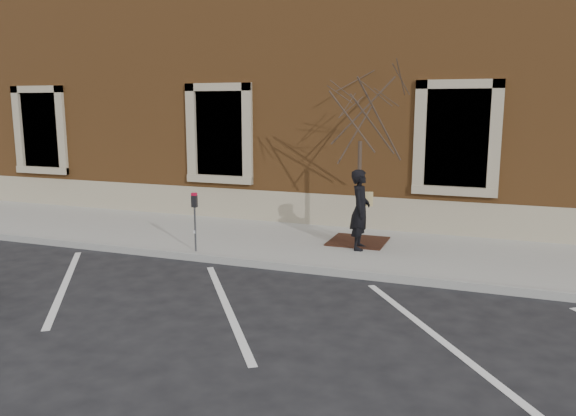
% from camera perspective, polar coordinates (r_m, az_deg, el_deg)
% --- Properties ---
extents(ground, '(120.00, 120.00, 0.00)m').
position_cam_1_polar(ground, '(10.99, -1.10, -6.18)').
color(ground, '#28282B').
rests_on(ground, ground).
extents(sidewalk_near, '(40.00, 3.50, 0.15)m').
position_cam_1_polar(sidewalk_near, '(12.56, 1.84, -3.71)').
color(sidewalk_near, '#A4A39A').
rests_on(sidewalk_near, ground).
extents(curb_near, '(40.00, 0.12, 0.15)m').
position_cam_1_polar(curb_near, '(10.92, -1.20, -5.88)').
color(curb_near, '#9E9E99').
rests_on(curb_near, ground).
extents(parking_stripes, '(28.00, 4.40, 0.01)m').
position_cam_1_polar(parking_stripes, '(9.08, -6.27, -9.85)').
color(parking_stripes, silver).
rests_on(parking_stripes, ground).
extents(building_civic, '(40.00, 8.62, 8.00)m').
position_cam_1_polar(building_civic, '(17.98, 8.19, 13.04)').
color(building_civic, brown).
rests_on(building_civic, ground).
extents(man, '(0.45, 0.64, 1.68)m').
position_cam_1_polar(man, '(11.77, 7.35, -0.18)').
color(man, black).
rests_on(man, sidewalk_near).
extents(parking_meter, '(0.11, 0.09, 1.23)m').
position_cam_1_polar(parking_meter, '(11.65, -9.46, -0.29)').
color(parking_meter, '#595B60').
rests_on(parking_meter, sidewalk_near).
extents(tree_grate, '(1.22, 1.22, 0.03)m').
position_cam_1_polar(tree_grate, '(12.55, 7.11, -3.37)').
color(tree_grate, '#3B1E13').
rests_on(tree_grate, sidewalk_near).
extents(sapling, '(2.43, 2.43, 4.05)m').
position_cam_1_polar(sapling, '(12.20, 7.41, 9.60)').
color(sapling, '#3F3326').
rests_on(sapling, sidewalk_near).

